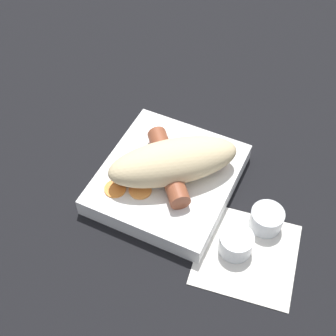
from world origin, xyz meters
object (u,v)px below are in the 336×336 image
(food_tray, at_px, (168,179))
(sausage, at_px, (171,167))
(bread_roll, at_px, (173,163))
(condiment_cup_near, at_px, (236,244))
(condiment_cup_far, at_px, (266,220))

(food_tray, height_order, sausage, sausage)
(food_tray, height_order, bread_roll, bread_roll)
(food_tray, bearing_deg, bread_roll, -101.68)
(sausage, bearing_deg, condiment_cup_near, -116.06)
(bread_roll, height_order, sausage, bread_roll)
(food_tray, xyz_separation_m, condiment_cup_near, (-0.06, -0.13, -0.00))
(food_tray, distance_m, bread_roll, 0.04)
(food_tray, height_order, condiment_cup_far, condiment_cup_far)
(condiment_cup_near, bearing_deg, bread_roll, 64.10)
(condiment_cup_far, bearing_deg, food_tray, 87.59)
(food_tray, relative_size, sausage, 1.57)
(food_tray, distance_m, sausage, 0.03)
(condiment_cup_near, relative_size, condiment_cup_far, 1.00)
(food_tray, bearing_deg, sausage, -75.22)
(food_tray, bearing_deg, condiment_cup_near, -115.05)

